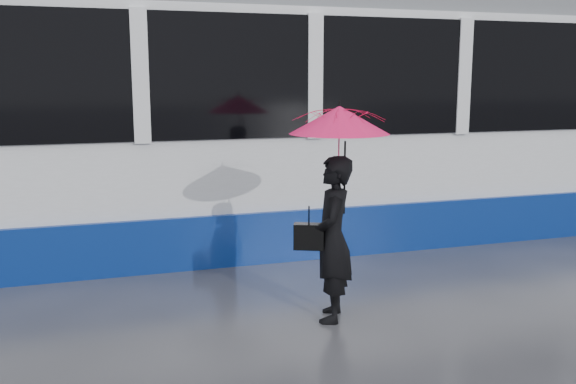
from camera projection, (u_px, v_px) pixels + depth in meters
name	position (u px, v px, depth m)	size (l,w,h in m)	color
ground	(259.00, 301.00, 6.37)	(90.00, 90.00, 0.00)	#28292D
rails	(211.00, 240.00, 8.71)	(34.00, 1.51, 0.02)	#3F3D38
tram	(6.00, 124.00, 7.69)	(26.00, 2.56, 3.35)	white
woman	(333.00, 239.00, 5.78)	(0.55, 0.36, 1.51)	black
umbrella	(339.00, 140.00, 5.63)	(1.16, 1.16, 1.02)	#FF156A
handbag	(309.00, 236.00, 5.72)	(0.29, 0.21, 0.41)	black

